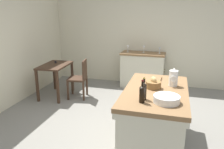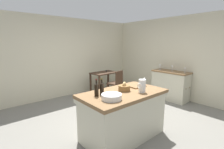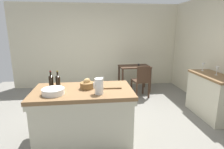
{
  "view_description": "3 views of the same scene",
  "coord_description": "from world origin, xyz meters",
  "px_view_note": "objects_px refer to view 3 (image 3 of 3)",
  "views": [
    {
      "loc": [
        -3.54,
        -0.75,
        2.03
      ],
      "look_at": [
        0.02,
        0.25,
        0.94
      ],
      "focal_mm": 36.66,
      "sensor_mm": 36.0,
      "label": 1
    },
    {
      "loc": [
        -2.41,
        -2.56,
        1.77
      ],
      "look_at": [
        0.11,
        0.39,
        1.02
      ],
      "focal_mm": 26.06,
      "sensor_mm": 36.0,
      "label": 2
    },
    {
      "loc": [
        -0.27,
        -3.36,
        1.83
      ],
      "look_at": [
        0.16,
        0.18,
        0.95
      ],
      "focal_mm": 29.56,
      "sensor_mm": 36.0,
      "label": 3
    }
  ],
  "objects_px": {
    "wooden_chair": "(141,80)",
    "bread_basket": "(87,85)",
    "writing_desk": "(134,70)",
    "wine_bottle_dark": "(58,81)",
    "cutting_board": "(111,86)",
    "side_cabinet": "(211,96)",
    "pitcher": "(99,86)",
    "wine_glass_left": "(217,69)",
    "wine_glass_middle": "(203,65)",
    "island_table": "(84,113)",
    "wash_bowl": "(53,91)",
    "wine_bottle_amber": "(51,81)"
  },
  "relations": [
    {
      "from": "wine_bottle_dark",
      "to": "bread_basket",
      "type": "bearing_deg",
      "value": -9.55
    },
    {
      "from": "bread_basket",
      "to": "island_table",
      "type": "bearing_deg",
      "value": -145.64
    },
    {
      "from": "bread_basket",
      "to": "wine_glass_middle",
      "type": "xyz_separation_m",
      "value": [
        2.59,
        0.93,
        0.08
      ]
    },
    {
      "from": "pitcher",
      "to": "wine_glass_left",
      "type": "height_order",
      "value": "pitcher"
    },
    {
      "from": "side_cabinet",
      "to": "writing_desk",
      "type": "height_order",
      "value": "side_cabinet"
    },
    {
      "from": "island_table",
      "to": "wash_bowl",
      "type": "relative_size",
      "value": 4.83
    },
    {
      "from": "island_table",
      "to": "wine_glass_middle",
      "type": "height_order",
      "value": "wine_glass_middle"
    },
    {
      "from": "wooden_chair",
      "to": "bread_basket",
      "type": "height_order",
      "value": "bread_basket"
    },
    {
      "from": "wooden_chair",
      "to": "pitcher",
      "type": "bearing_deg",
      "value": -120.93
    },
    {
      "from": "side_cabinet",
      "to": "wooden_chair",
      "type": "xyz_separation_m",
      "value": [
        -1.16,
        1.28,
        0.03
      ]
    },
    {
      "from": "pitcher",
      "to": "wash_bowl",
      "type": "distance_m",
      "value": 0.68
    },
    {
      "from": "bread_basket",
      "to": "wooden_chair",
      "type": "bearing_deg",
      "value": 51.66
    },
    {
      "from": "writing_desk",
      "to": "wine_bottle_dark",
      "type": "xyz_separation_m",
      "value": [
        -1.84,
        -2.31,
        0.37
      ]
    },
    {
      "from": "wooden_chair",
      "to": "wash_bowl",
      "type": "relative_size",
      "value": 2.74
    },
    {
      "from": "cutting_board",
      "to": "wine_glass_middle",
      "type": "bearing_deg",
      "value": 22.27
    },
    {
      "from": "side_cabinet",
      "to": "cutting_board",
      "type": "height_order",
      "value": "cutting_board"
    },
    {
      "from": "bread_basket",
      "to": "wine_glass_left",
      "type": "height_order",
      "value": "wine_glass_left"
    },
    {
      "from": "island_table",
      "to": "wash_bowl",
      "type": "xyz_separation_m",
      "value": [
        -0.43,
        -0.17,
        0.46
      ]
    },
    {
      "from": "writing_desk",
      "to": "wine_bottle_dark",
      "type": "relative_size",
      "value": 3.2
    },
    {
      "from": "cutting_board",
      "to": "wooden_chair",
      "type": "bearing_deg",
      "value": 59.97
    },
    {
      "from": "writing_desk",
      "to": "cutting_board",
      "type": "bearing_deg",
      "value": -112.38
    },
    {
      "from": "pitcher",
      "to": "wine_bottle_amber",
      "type": "relative_size",
      "value": 0.96
    },
    {
      "from": "island_table",
      "to": "pitcher",
      "type": "distance_m",
      "value": 0.63
    },
    {
      "from": "wooden_chair",
      "to": "wine_glass_middle",
      "type": "distance_m",
      "value": 1.56
    },
    {
      "from": "cutting_board",
      "to": "wine_bottle_amber",
      "type": "height_order",
      "value": "wine_bottle_amber"
    },
    {
      "from": "cutting_board",
      "to": "writing_desk",
      "type": "bearing_deg",
      "value": 67.62
    },
    {
      "from": "wash_bowl",
      "to": "wine_glass_middle",
      "type": "bearing_deg",
      "value": 20.24
    },
    {
      "from": "bread_basket",
      "to": "wine_glass_left",
      "type": "bearing_deg",
      "value": 11.02
    },
    {
      "from": "wash_bowl",
      "to": "bread_basket",
      "type": "bearing_deg",
      "value": 23.28
    },
    {
      "from": "wine_bottle_amber",
      "to": "pitcher",
      "type": "bearing_deg",
      "value": -25.41
    },
    {
      "from": "wash_bowl",
      "to": "wine_bottle_amber",
      "type": "xyz_separation_m",
      "value": [
        -0.08,
        0.3,
        0.07
      ]
    },
    {
      "from": "side_cabinet",
      "to": "wooden_chair",
      "type": "relative_size",
      "value": 1.27
    },
    {
      "from": "bread_basket",
      "to": "cutting_board",
      "type": "relative_size",
      "value": 0.69
    },
    {
      "from": "wine_bottle_amber",
      "to": "wine_glass_left",
      "type": "xyz_separation_m",
      "value": [
        3.21,
        0.43,
        0.02
      ]
    },
    {
      "from": "island_table",
      "to": "wine_glass_left",
      "type": "relative_size",
      "value": 8.86
    },
    {
      "from": "pitcher",
      "to": "wash_bowl",
      "type": "xyz_separation_m",
      "value": [
        -0.67,
        0.06,
        -0.08
      ]
    },
    {
      "from": "island_table",
      "to": "bread_basket",
      "type": "height_order",
      "value": "bread_basket"
    },
    {
      "from": "wine_glass_middle",
      "to": "wooden_chair",
      "type": "bearing_deg",
      "value": 143.23
    },
    {
      "from": "island_table",
      "to": "wine_bottle_amber",
      "type": "relative_size",
      "value": 5.43
    },
    {
      "from": "island_table",
      "to": "wine_bottle_dark",
      "type": "xyz_separation_m",
      "value": [
        -0.4,
        0.12,
        0.53
      ]
    },
    {
      "from": "side_cabinet",
      "to": "writing_desk",
      "type": "xyz_separation_m",
      "value": [
        -1.21,
        1.87,
        0.18
      ]
    },
    {
      "from": "island_table",
      "to": "wine_glass_middle",
      "type": "distance_m",
      "value": 2.89
    },
    {
      "from": "writing_desk",
      "to": "wine_bottle_amber",
      "type": "distance_m",
      "value": 3.04
    },
    {
      "from": "wine_bottle_dark",
      "to": "wine_glass_left",
      "type": "xyz_separation_m",
      "value": [
        3.1,
        0.43,
        0.02
      ]
    },
    {
      "from": "wine_glass_middle",
      "to": "island_table",
      "type": "bearing_deg",
      "value": -159.93
    },
    {
      "from": "island_table",
      "to": "writing_desk",
      "type": "height_order",
      "value": "island_table"
    },
    {
      "from": "side_cabinet",
      "to": "cutting_board",
      "type": "xyz_separation_m",
      "value": [
        -2.19,
        -0.49,
        0.45
      ]
    },
    {
      "from": "cutting_board",
      "to": "pitcher",
      "type": "bearing_deg",
      "value": -125.85
    },
    {
      "from": "side_cabinet",
      "to": "wash_bowl",
      "type": "height_order",
      "value": "wash_bowl"
    },
    {
      "from": "wooden_chair",
      "to": "wine_glass_left",
      "type": "bearing_deg",
      "value": -46.79
    }
  ]
}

